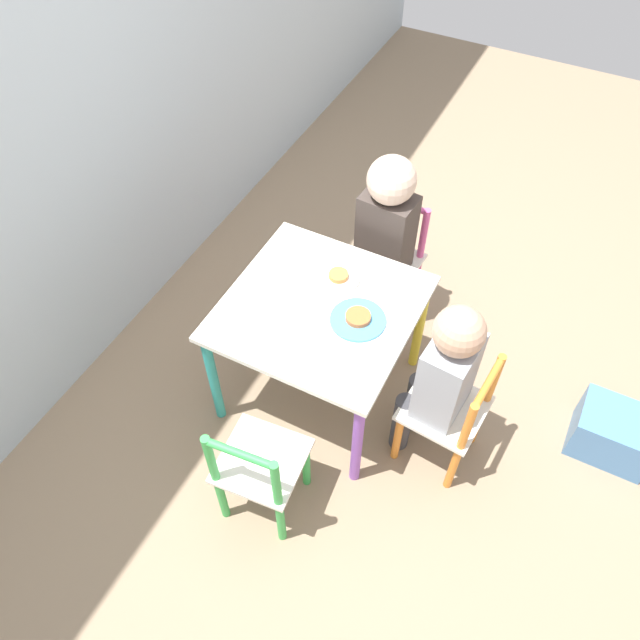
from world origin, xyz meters
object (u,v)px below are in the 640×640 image
(child_right, at_px, (385,229))
(chair_pink, at_px, (387,262))
(plate_right, at_px, (338,277))
(child_front, at_px, (442,374))
(chair_green, at_px, (259,469))
(kids_table, at_px, (320,319))
(storage_bin, at_px, (614,433))
(chair_orange, at_px, (450,414))
(plate_front, at_px, (358,319))

(child_right, bearing_deg, chair_pink, 90.00)
(child_right, relative_size, plate_right, 5.25)
(child_front, bearing_deg, chair_green, -35.38)
(kids_table, distance_m, storage_bin, 1.13)
(chair_orange, height_order, plate_right, chair_orange)
(chair_orange, bearing_deg, child_right, -131.37)
(kids_table, xyz_separation_m, storage_bin, (0.25, -1.06, -0.33))
(kids_table, bearing_deg, chair_green, -174.71)
(kids_table, distance_m, chair_green, 0.55)
(plate_right, bearing_deg, chair_green, -175.83)
(chair_orange, bearing_deg, kids_table, -90.00)
(chair_pink, height_order, child_right, child_right)
(chair_orange, distance_m, storage_bin, 0.64)
(kids_table, xyz_separation_m, chair_pink, (0.52, -0.04, -0.17))
(chair_green, bearing_deg, plate_right, -91.13)
(plate_right, bearing_deg, storage_bin, -84.21)
(kids_table, bearing_deg, child_front, -95.36)
(kids_table, height_order, child_front, child_front)
(kids_table, relative_size, chair_green, 1.20)
(child_right, xyz_separation_m, child_front, (-0.50, -0.42, -0.04))
(kids_table, height_order, storage_bin, kids_table)
(plate_right, height_order, plate_front, same)
(chair_pink, relative_size, chair_orange, 1.00)
(chair_green, height_order, child_right, child_right)
(chair_orange, distance_m, plate_front, 0.45)
(kids_table, bearing_deg, chair_orange, -95.36)
(chair_orange, bearing_deg, plate_right, -104.73)
(chair_green, relative_size, plate_front, 2.81)
(chair_orange, bearing_deg, plate_front, -91.98)
(kids_table, relative_size, child_right, 0.79)
(chair_pink, distance_m, chair_orange, 0.74)
(plate_front, distance_m, storage_bin, 1.03)
(chair_orange, bearing_deg, child_front, -90.00)
(kids_table, relative_size, plate_right, 4.17)
(child_right, bearing_deg, child_front, -45.38)
(kids_table, relative_size, chair_orange, 1.20)
(chair_pink, relative_size, plate_right, 3.47)
(kids_table, xyz_separation_m, chair_green, (-0.52, -0.05, -0.17))
(plate_right, bearing_deg, child_right, -7.03)
(plate_front, bearing_deg, chair_pink, 10.54)
(child_front, distance_m, plate_right, 0.49)
(chair_orange, height_order, storage_bin, chair_orange)
(kids_table, xyz_separation_m, child_right, (0.46, -0.04, 0.06))
(storage_bin, bearing_deg, chair_orange, 118.72)
(chair_orange, xyz_separation_m, chair_green, (-0.47, 0.47, 0.00))
(chair_green, distance_m, child_front, 0.65)
(kids_table, distance_m, child_front, 0.46)
(plate_right, bearing_deg, child_front, -111.89)
(child_front, relative_size, storage_bin, 2.77)
(kids_table, relative_size, plate_front, 3.39)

